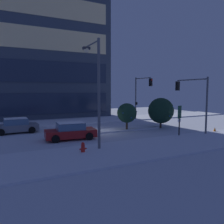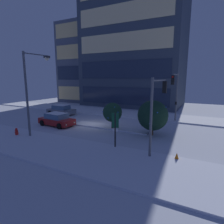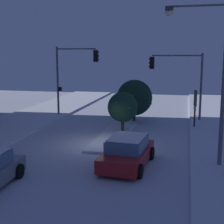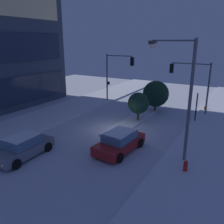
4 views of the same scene
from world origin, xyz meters
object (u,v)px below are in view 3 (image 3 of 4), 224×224
(car_near, at_px, (127,152))
(parking_info_sign, at_px, (195,104))
(decorated_tree_median, at_px, (134,98))
(traffic_light_corner_near_right, at_px, (179,73))
(construction_cone, at_px, (194,114))
(street_lamp_arched, at_px, (208,62))
(decorated_tree_left_of_median, at_px, (123,107))
(traffic_light_corner_far_right, at_px, (73,69))

(car_near, bearing_deg, parking_info_sign, -15.47)
(car_near, distance_m, decorated_tree_median, 11.12)
(traffic_light_corner_near_right, height_order, construction_cone, traffic_light_corner_near_right)
(car_near, xyz_separation_m, decorated_tree_median, (10.96, 1.40, 1.25))
(street_lamp_arched, relative_size, parking_info_sign, 2.73)
(parking_info_sign, bearing_deg, decorated_tree_median, -36.43)
(decorated_tree_median, height_order, decorated_tree_left_of_median, decorated_tree_median)
(construction_cone, bearing_deg, street_lamp_arched, -179.14)
(traffic_light_corner_near_right, bearing_deg, car_near, 80.46)
(car_near, bearing_deg, street_lamp_arched, -72.58)
(traffic_light_corner_far_right, xyz_separation_m, parking_info_sign, (-2.77, -10.40, -2.33))
(street_lamp_arched, bearing_deg, decorated_tree_median, -62.08)
(construction_cone, bearing_deg, decorated_tree_median, 121.71)
(decorated_tree_median, bearing_deg, parking_info_sign, -109.32)
(car_near, xyz_separation_m, traffic_light_corner_far_right, (12.06, 7.02, 3.44))
(street_lamp_arched, bearing_deg, car_near, 14.33)
(traffic_light_corner_near_right, xyz_separation_m, decorated_tree_left_of_median, (-5.65, 3.57, -2.02))
(car_near, height_order, traffic_light_corner_far_right, traffic_light_corner_far_right)
(traffic_light_corner_far_right, relative_size, construction_cone, 11.09)
(decorated_tree_median, bearing_deg, car_near, -172.70)
(car_near, height_order, decorated_tree_left_of_median, decorated_tree_left_of_median)
(car_near, bearing_deg, construction_cone, -9.37)
(street_lamp_arched, relative_size, construction_cone, 14.24)
(car_near, xyz_separation_m, traffic_light_corner_near_right, (12.20, -2.05, 3.19))
(decorated_tree_left_of_median, bearing_deg, traffic_light_corner_near_right, -32.31)
(traffic_light_corner_far_right, distance_m, parking_info_sign, 11.01)
(construction_cone, bearing_deg, car_near, 166.12)
(traffic_light_corner_near_right, xyz_separation_m, construction_cone, (1.75, -1.40, -3.62))
(decorated_tree_left_of_median, height_order, construction_cone, decorated_tree_left_of_median)
(traffic_light_corner_far_right, bearing_deg, construction_cone, 10.29)
(traffic_light_corner_far_right, distance_m, traffic_light_corner_near_right, 9.08)
(traffic_light_corner_near_right, height_order, decorated_tree_left_of_median, traffic_light_corner_near_right)
(traffic_light_corner_near_right, relative_size, street_lamp_arched, 0.71)
(traffic_light_corner_far_right, height_order, construction_cone, traffic_light_corner_far_right)
(car_near, height_order, street_lamp_arched, street_lamp_arched)
(traffic_light_corner_far_right, relative_size, parking_info_sign, 2.13)
(car_near, relative_size, street_lamp_arched, 0.58)
(street_lamp_arched, height_order, construction_cone, street_lamp_arched)
(street_lamp_arched, height_order, decorated_tree_left_of_median, street_lamp_arched)
(traffic_light_corner_near_right, height_order, parking_info_sign, traffic_light_corner_near_right)
(traffic_light_corner_far_right, bearing_deg, decorated_tree_median, -11.04)
(decorated_tree_median, distance_m, construction_cone, 5.95)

